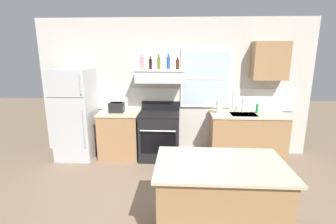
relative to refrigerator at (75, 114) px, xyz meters
name	(u,v)px	position (x,y,z in m)	size (l,w,h in m)	color
ground_plane	(167,217)	(1.90, -1.84, -0.88)	(16.00, 16.00, 0.00)	#7A6651
back_wall	(175,88)	(1.93, 0.39, 0.48)	(5.40, 0.11, 2.70)	beige
refrigerator	(75,114)	(0.00, 0.00, 0.00)	(0.70, 0.72, 1.75)	#B7BABC
counter_left_of_stove	(120,134)	(0.85, 0.06, -0.42)	(0.79, 0.63, 0.91)	#9E754C
toaster	(117,107)	(0.80, 0.07, 0.13)	(0.30, 0.20, 0.19)	black
stove_range	(160,135)	(1.65, 0.02, -0.41)	(0.76, 0.69, 1.09)	black
range_hood_shelf	(160,76)	(1.65, 0.12, 0.75)	(0.96, 0.52, 0.24)	silver
bottle_rose_pink	(142,63)	(1.33, 0.09, 0.98)	(0.07, 0.07, 0.28)	#C67F84
bottle_balsamic_dark	(150,64)	(1.48, 0.11, 0.97)	(0.06, 0.06, 0.23)	black
bottle_olive_oil_square	(159,63)	(1.64, 0.06, 0.98)	(0.06, 0.06, 0.27)	#4C601E
bottle_blue_liqueur	(168,63)	(1.82, 0.11, 0.99)	(0.07, 0.07, 0.28)	#1E478C
bottle_brown_stout	(178,64)	(1.99, 0.08, 0.96)	(0.06, 0.06, 0.23)	#381E0F
counter_right_with_sink	(247,137)	(3.35, 0.06, -0.42)	(1.43, 0.63, 0.91)	#9E754C
sink_faucet	(243,104)	(3.25, 0.16, 0.21)	(0.03, 0.17, 0.28)	silver
paper_towel_roll	(219,107)	(2.79, 0.06, 0.17)	(0.11, 0.11, 0.27)	white
dish_soap_bottle	(257,108)	(3.53, 0.16, 0.12)	(0.06, 0.06, 0.18)	#268C3F
kitchen_island	(219,201)	(2.50, -2.14, -0.42)	(1.40, 0.90, 0.91)	#9E754C
upper_cabinet_right	(270,61)	(3.70, 0.20, 1.02)	(0.64, 0.32, 0.70)	#9E754C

